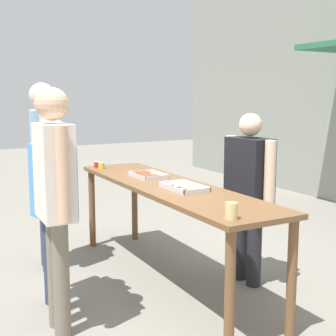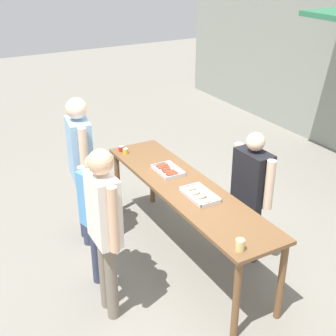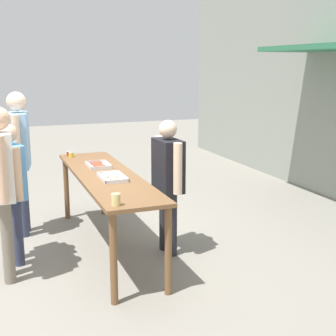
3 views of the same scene
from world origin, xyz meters
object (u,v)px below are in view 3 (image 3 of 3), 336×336
condiment_jar_ketchup (71,155)px  beer_cup (116,200)px  food_tray_sausages (98,165)px  person_customer_holding_hotdog (20,151)px  condiment_jar_mustard (69,153)px  person_customer_waiting_in_line (11,182)px  food_tray_buns (112,177)px  person_customer_with_cup (3,178)px  person_server_behind_table (168,176)px

condiment_jar_ketchup → beer_cup: 2.41m
food_tray_sausages → person_customer_holding_hotdog: size_ratio=0.22×
condiment_jar_mustard → person_customer_waiting_in_line: (1.28, -0.83, -0.03)m
person_customer_holding_hotdog → person_customer_waiting_in_line: 0.94m
food_tray_buns → food_tray_sausages: bearing=180.0°
condiment_jar_ketchup → condiment_jar_mustard: bearing=-172.9°
food_tray_sausages → beer_cup: bearing=-7.4°
person_customer_with_cup → person_customer_holding_hotdog: bearing=-9.5°
person_server_behind_table → person_customer_holding_hotdog: 1.97m
person_customer_holding_hotdog → person_customer_with_cup: size_ratio=1.04×
condiment_jar_mustard → condiment_jar_ketchup: 0.10m
person_server_behind_table → person_customer_holding_hotdog: person_customer_holding_hotdog is taller
condiment_jar_ketchup → beer_cup: (2.41, -0.01, 0.02)m
person_server_behind_table → person_customer_with_cup: bearing=-89.9°
food_tray_sausages → person_customer_waiting_in_line: person_customer_waiting_in_line is taller
food_tray_sausages → person_customer_with_cup: bearing=-53.2°
person_customer_with_cup → food_tray_buns: bearing=-80.0°
person_customer_waiting_in_line → person_customer_holding_hotdog: bearing=-24.1°
person_customer_with_cup → condiment_jar_mustard: bearing=-27.5°
condiment_jar_ketchup → beer_cup: size_ratio=0.63×
beer_cup → person_server_behind_table: person_server_behind_table is taller
person_server_behind_table → condiment_jar_ketchup: bearing=-153.4°
food_tray_buns → person_customer_holding_hotdog: (-1.14, -0.90, 0.16)m
food_tray_buns → beer_cup: size_ratio=4.07×
food_tray_sausages → condiment_jar_mustard: 0.86m
person_customer_waiting_in_line → condiment_jar_mustard: bearing=-47.3°
person_customer_holding_hotdog → person_customer_with_cup: person_customer_holding_hotdog is taller
person_customer_waiting_in_line → food_tray_buns: bearing=-116.7°
person_customer_holding_hotdog → person_customer_waiting_in_line: person_customer_holding_hotdog is taller
condiment_jar_ketchup → person_customer_holding_hotdog: person_customer_holding_hotdog is taller
condiment_jar_ketchup → person_customer_with_cup: bearing=-30.5°
condiment_jar_ketchup → person_server_behind_table: person_server_behind_table is taller
beer_cup → person_customer_waiting_in_line: (-1.22, -0.84, -0.05)m
person_customer_with_cup → person_server_behind_table: bearing=-86.4°
condiment_jar_mustard → person_customer_waiting_in_line: 1.53m
person_customer_holding_hotdog → condiment_jar_mustard: bearing=-51.9°
condiment_jar_ketchup → person_customer_waiting_in_line: (1.18, -0.84, -0.03)m
condiment_jar_ketchup → person_customer_with_cup: (1.59, -0.94, 0.12)m
condiment_jar_ketchup → person_customer_waiting_in_line: 1.45m
person_customer_waiting_in_line → condiment_jar_ketchup: bearing=-49.8°
food_tray_sausages → person_server_behind_table: (0.78, 0.63, -0.02)m
food_tray_sausages → condiment_jar_mustard: (-0.83, -0.23, 0.02)m
person_customer_with_cup → person_customer_waiting_in_line: 0.44m
food_tray_buns → condiment_jar_mustard: (-1.51, -0.22, 0.01)m
food_tray_sausages → person_customer_with_cup: 1.44m
food_tray_sausages → beer_cup: 1.69m
person_customer_with_cup → person_customer_waiting_in_line: bearing=-11.6°
condiment_jar_mustard → condiment_jar_ketchup: size_ratio=1.00×
food_tray_buns → condiment_jar_ketchup: condiment_jar_ketchup is taller
food_tray_sausages → person_customer_waiting_in_line: bearing=-66.9°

